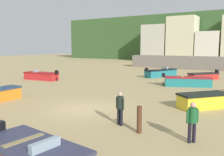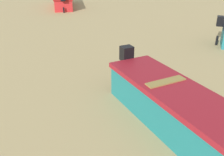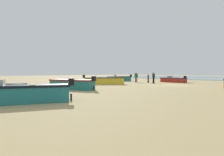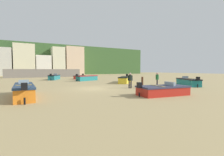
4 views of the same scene
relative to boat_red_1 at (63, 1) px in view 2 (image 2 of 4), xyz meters
name	(u,v)px [view 2 (image 2 of 4)]	position (x,y,z in m)	size (l,w,h in m)	color
boat_red_1	(63,1)	(0.00, 0.00, 0.00)	(4.47, 1.74, 1.18)	red
boat_teal_2	(178,110)	(15.30, 4.16, 0.03)	(4.49, 2.85, 1.23)	#1C7274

